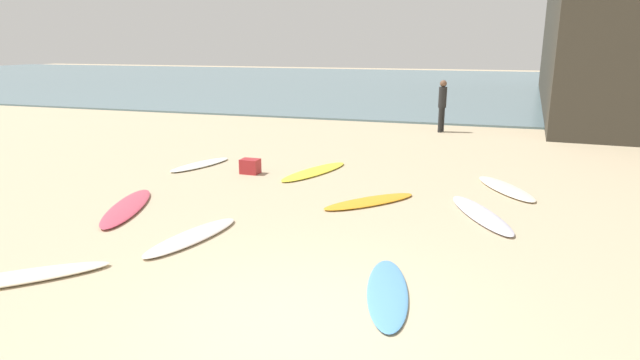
{
  "coord_description": "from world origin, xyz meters",
  "views": [
    {
      "loc": [
        1.82,
        -4.96,
        3.1
      ],
      "look_at": [
        -1.35,
        5.22,
        0.3
      ],
      "focal_mm": 29.49,
      "sensor_mm": 36.0,
      "label": 1
    }
  ],
  "objects_px": {
    "surfboard_5": "(127,207)",
    "beach_cooler": "(250,166)",
    "surfboard_7": "(200,165)",
    "surfboard_0": "(192,237)",
    "surfboard_6": "(370,201)",
    "surfboard_8": "(505,188)",
    "surfboard_1": "(10,279)",
    "surfboard_2": "(481,214)",
    "surfboard_3": "(387,292)",
    "surfboard_4": "(314,171)",
    "beachgoer_near": "(442,103)"
  },
  "relations": [
    {
      "from": "surfboard_3",
      "to": "surfboard_7",
      "type": "xyz_separation_m",
      "value": [
        -5.9,
        5.65,
        0.01
      ]
    },
    {
      "from": "surfboard_5",
      "to": "beachgoer_near",
      "type": "bearing_deg",
      "value": 45.6
    },
    {
      "from": "surfboard_3",
      "to": "surfboard_4",
      "type": "height_order",
      "value": "surfboard_4"
    },
    {
      "from": "surfboard_1",
      "to": "beach_cooler",
      "type": "xyz_separation_m",
      "value": [
        0.55,
        6.44,
        0.13
      ]
    },
    {
      "from": "surfboard_0",
      "to": "beach_cooler",
      "type": "relative_size",
      "value": 4.66
    },
    {
      "from": "surfboard_1",
      "to": "beachgoer_near",
      "type": "height_order",
      "value": "beachgoer_near"
    },
    {
      "from": "surfboard_0",
      "to": "surfboard_1",
      "type": "relative_size",
      "value": 0.83
    },
    {
      "from": "surfboard_2",
      "to": "beach_cooler",
      "type": "xyz_separation_m",
      "value": [
        -5.42,
        1.74,
        0.13
      ]
    },
    {
      "from": "surfboard_6",
      "to": "surfboard_8",
      "type": "bearing_deg",
      "value": -103.09
    },
    {
      "from": "surfboard_1",
      "to": "surfboard_2",
      "type": "height_order",
      "value": "surfboard_1"
    },
    {
      "from": "surfboard_0",
      "to": "beach_cooler",
      "type": "height_order",
      "value": "beach_cooler"
    },
    {
      "from": "surfboard_1",
      "to": "beach_cooler",
      "type": "distance_m",
      "value": 6.47
    },
    {
      "from": "surfboard_6",
      "to": "surfboard_5",
      "type": "bearing_deg",
      "value": 64.68
    },
    {
      "from": "surfboard_8",
      "to": "beach_cooler",
      "type": "distance_m",
      "value": 5.91
    },
    {
      "from": "beachgoer_near",
      "to": "beach_cooler",
      "type": "distance_m",
      "value": 8.63
    },
    {
      "from": "surfboard_8",
      "to": "surfboard_5",
      "type": "bearing_deg",
      "value": 179.42
    },
    {
      "from": "surfboard_2",
      "to": "surfboard_1",
      "type": "bearing_deg",
      "value": -166.54
    },
    {
      "from": "surfboard_6",
      "to": "surfboard_7",
      "type": "distance_m",
      "value": 5.21
    },
    {
      "from": "surfboard_7",
      "to": "surfboard_5",
      "type": "bearing_deg",
      "value": 114.46
    },
    {
      "from": "surfboard_2",
      "to": "surfboard_3",
      "type": "bearing_deg",
      "value": -131.75
    },
    {
      "from": "surfboard_1",
      "to": "surfboard_7",
      "type": "distance_m",
      "value": 6.87
    },
    {
      "from": "surfboard_6",
      "to": "surfboard_8",
      "type": "distance_m",
      "value": 3.17
    },
    {
      "from": "surfboard_5",
      "to": "surfboard_6",
      "type": "relative_size",
      "value": 1.16
    },
    {
      "from": "surfboard_2",
      "to": "surfboard_5",
      "type": "bearing_deg",
      "value": 168.93
    },
    {
      "from": "surfboard_6",
      "to": "surfboard_8",
      "type": "xyz_separation_m",
      "value": [
        2.61,
        1.8,
        0.01
      ]
    },
    {
      "from": "surfboard_6",
      "to": "beach_cooler",
      "type": "height_order",
      "value": "beach_cooler"
    },
    {
      "from": "surfboard_0",
      "to": "surfboard_6",
      "type": "height_order",
      "value": "surfboard_0"
    },
    {
      "from": "surfboard_0",
      "to": "surfboard_4",
      "type": "relative_size",
      "value": 0.85
    },
    {
      "from": "surfboard_1",
      "to": "surfboard_2",
      "type": "relative_size",
      "value": 1.06
    },
    {
      "from": "surfboard_7",
      "to": "beach_cooler",
      "type": "xyz_separation_m",
      "value": [
        1.57,
        -0.35,
        0.14
      ]
    },
    {
      "from": "surfboard_2",
      "to": "surfboard_7",
      "type": "relative_size",
      "value": 1.2
    },
    {
      "from": "surfboard_4",
      "to": "surfboard_7",
      "type": "bearing_deg",
      "value": -157.81
    },
    {
      "from": "surfboard_0",
      "to": "surfboard_2",
      "type": "height_order",
      "value": "surfboard_2"
    },
    {
      "from": "surfboard_5",
      "to": "surfboard_6",
      "type": "bearing_deg",
      "value": 2.42
    },
    {
      "from": "surfboard_1",
      "to": "surfboard_3",
      "type": "relative_size",
      "value": 1.24
    },
    {
      "from": "surfboard_3",
      "to": "surfboard_7",
      "type": "distance_m",
      "value": 8.17
    },
    {
      "from": "surfboard_5",
      "to": "beach_cooler",
      "type": "relative_size",
      "value": 5.56
    },
    {
      "from": "surfboard_2",
      "to": "surfboard_8",
      "type": "xyz_separation_m",
      "value": [
        0.49,
        2.02,
        -0.0
      ]
    },
    {
      "from": "surfboard_5",
      "to": "surfboard_8",
      "type": "bearing_deg",
      "value": 7.34
    },
    {
      "from": "surfboard_6",
      "to": "surfboard_1",
      "type": "bearing_deg",
      "value": 94.26
    },
    {
      "from": "surfboard_2",
      "to": "surfboard_8",
      "type": "distance_m",
      "value": 2.08
    },
    {
      "from": "surfboard_8",
      "to": "beachgoer_near",
      "type": "xyz_separation_m",
      "value": [
        -1.99,
        7.36,
        0.99
      ]
    },
    {
      "from": "surfboard_7",
      "to": "surfboard_8",
      "type": "relative_size",
      "value": 0.92
    },
    {
      "from": "surfboard_5",
      "to": "beach_cooler",
      "type": "distance_m",
      "value": 3.49
    },
    {
      "from": "surfboard_0",
      "to": "surfboard_3",
      "type": "distance_m",
      "value": 3.52
    },
    {
      "from": "beach_cooler",
      "to": "surfboard_7",
      "type": "bearing_deg",
      "value": 167.55
    },
    {
      "from": "surfboard_7",
      "to": "beachgoer_near",
      "type": "bearing_deg",
      "value": -110.48
    },
    {
      "from": "surfboard_1",
      "to": "surfboard_5",
      "type": "bearing_deg",
      "value": 147.52
    },
    {
      "from": "surfboard_7",
      "to": "surfboard_1",
      "type": "bearing_deg",
      "value": 115.02
    },
    {
      "from": "surfboard_2",
      "to": "surfboard_6",
      "type": "height_order",
      "value": "surfboard_2"
    }
  ]
}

